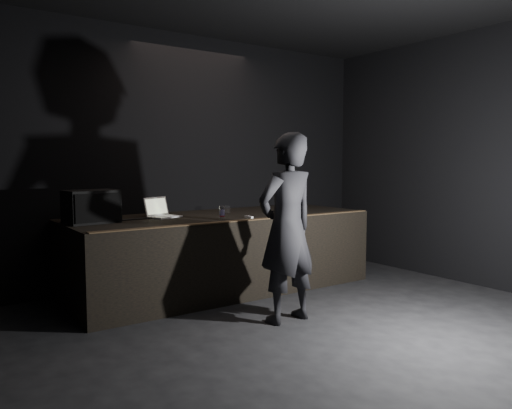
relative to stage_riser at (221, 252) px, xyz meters
The scene contains 11 objects.
ground 2.78m from the stage_riser, 90.00° to the right, with size 7.00×7.00×0.00m, color black.
room_walls 3.13m from the stage_riser, 90.00° to the right, with size 6.10×7.10×3.52m.
stage_riser is the anchor object (origin of this frame).
riser_lip 0.87m from the stage_riser, 90.00° to the right, with size 3.92×0.10×0.01m, color brown.
stage_monitor 1.81m from the stage_riser, behind, with size 0.61×0.47×0.38m.
cable 1.18m from the stage_riser, behind, with size 0.02×0.02×0.92m, color black.
laptop 0.97m from the stage_riser, 164.89° to the left, with size 0.45×0.43×0.25m.
beer_can 0.80m from the stage_riser, 119.03° to the right, with size 0.07×0.07×0.17m.
plastic_cup 0.60m from the stage_riser, 34.25° to the left, with size 0.09×0.09×0.11m, color white.
wii_remote 0.74m from the stage_riser, 79.07° to the right, with size 0.03×0.14×0.03m, color white.
person 1.66m from the stage_riser, 94.47° to the right, with size 0.73×0.48×2.01m, color black.
Camera 1 is at (-3.39, -2.96, 1.72)m, focal length 35.00 mm.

